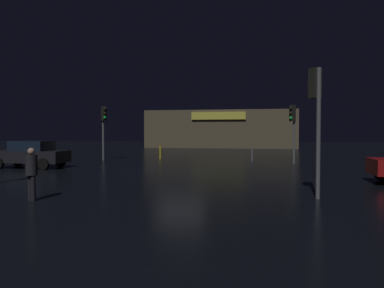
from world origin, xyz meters
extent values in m
plane|color=black|center=(0.00, 0.00, 0.00)|extent=(120.00, 120.00, 0.00)
cube|color=brown|center=(-1.46, 31.61, 2.39)|extent=(19.15, 8.22, 4.78)
cube|color=#E5D84C|center=(-1.46, 27.35, 4.02)|extent=(6.68, 0.24, 0.93)
cylinder|color=#595B60|center=(6.15, 6.11, 1.88)|extent=(0.15, 0.15, 3.77)
cube|color=black|center=(6.04, 6.00, 3.25)|extent=(0.41, 0.41, 1.04)
sphere|color=black|center=(5.93, 5.88, 3.56)|extent=(0.20, 0.20, 0.20)
sphere|color=black|center=(5.93, 5.88, 3.25)|extent=(0.20, 0.20, 0.20)
sphere|color=#19D13F|center=(5.93, 5.88, 2.93)|extent=(0.20, 0.20, 0.20)
cylinder|color=#595B60|center=(-7.13, 6.42, 1.94)|extent=(0.15, 0.15, 3.87)
cube|color=black|center=(-7.01, 6.31, 3.37)|extent=(0.41, 0.41, 1.01)
sphere|color=black|center=(-6.89, 6.20, 3.67)|extent=(0.20, 0.20, 0.20)
sphere|color=black|center=(-6.89, 6.20, 3.37)|extent=(0.20, 0.20, 0.20)
sphere|color=#19D13F|center=(-6.89, 6.20, 3.06)|extent=(0.20, 0.20, 0.20)
cylinder|color=#595B60|center=(6.00, -7.13, 2.00)|extent=(0.13, 0.13, 4.00)
cube|color=black|center=(5.90, -7.01, 3.54)|extent=(0.41, 0.40, 0.92)
sphere|color=black|center=(5.79, -6.89, 3.82)|extent=(0.20, 0.20, 0.20)
sphere|color=orange|center=(5.79, -6.89, 3.54)|extent=(0.20, 0.20, 0.20)
sphere|color=black|center=(5.79, -6.89, 3.26)|extent=(0.20, 0.20, 0.20)
cylinder|color=black|center=(9.21, -2.13, 0.36)|extent=(0.72, 0.23, 0.72)
cube|color=black|center=(-8.79, 0.21, 0.65)|extent=(4.18, 1.87, 0.67)
cube|color=black|center=(-8.66, 0.21, 1.26)|extent=(2.04, 1.64, 0.55)
cylinder|color=black|center=(-10.17, 1.07, 0.31)|extent=(0.63, 0.23, 0.63)
cylinder|color=black|center=(-7.40, -0.64, 0.31)|extent=(0.63, 0.23, 0.63)
cylinder|color=black|center=(-7.44, 1.13, 0.31)|extent=(0.63, 0.23, 0.63)
cylinder|color=black|center=(-2.32, -9.16, 0.38)|extent=(0.14, 0.14, 0.77)
cylinder|color=black|center=(-2.46, -9.09, 0.38)|extent=(0.14, 0.14, 0.77)
cylinder|color=black|center=(-2.39, -9.13, 1.07)|extent=(0.45, 0.45, 0.61)
sphere|color=tan|center=(-2.39, -9.13, 1.47)|extent=(0.21, 0.21, 0.21)
cylinder|color=#595B60|center=(3.42, 7.81, 0.46)|extent=(0.12, 0.12, 0.92)
cylinder|color=gold|center=(-3.51, 8.65, 0.50)|extent=(0.13, 0.13, 1.00)
camera|label=1|loc=(4.48, -19.27, 2.05)|focal=35.74mm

